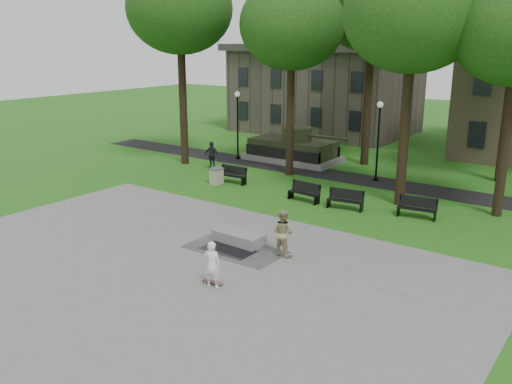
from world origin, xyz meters
TOP-DOWN VIEW (x-y plane):
  - ground at (0.00, 0.00)m, footprint 120.00×120.00m
  - plaza at (0.00, -5.00)m, footprint 22.00×16.00m
  - footpath at (0.00, 12.00)m, footprint 44.00×2.60m
  - building_left at (-11.00, 26.50)m, footprint 15.00×10.00m
  - tree_0 at (-12.00, 9.00)m, footprint 6.80×6.80m
  - tree_1 at (-4.50, 10.50)m, footprint 6.20×6.20m
  - tree_2 at (3.50, 8.50)m, footprint 6.60×6.60m
  - tree_4 at (-2.00, 16.00)m, footprint 7.20×7.20m
  - lamp_left at (-10.00, 12.30)m, footprint 0.36×0.36m
  - lamp_mid at (0.50, 12.30)m, footprint 0.36×0.36m
  - tank_monument at (-6.46, 14.00)m, footprint 7.45×3.40m
  - puddle at (0.38, -1.63)m, footprint 2.20×1.20m
  - concrete_block at (0.21, -0.70)m, footprint 2.23×1.08m
  - skateboard at (1.93, -4.36)m, footprint 0.80×0.30m
  - skateboarder at (2.12, -4.60)m, footprint 0.70×0.56m
  - friend_watching at (2.46, -0.78)m, footprint 0.96×0.78m
  - pedestrian_walker at (-9.45, 8.82)m, footprint 1.09×0.53m
  - park_bench_0 at (-6.10, 6.84)m, footprint 1.82×0.60m
  - park_bench_1 at (-0.73, 6.11)m, footprint 1.84×0.69m
  - park_bench_2 at (1.66, 6.13)m, footprint 1.85×0.79m
  - park_bench_3 at (5.02, 6.91)m, footprint 1.85×0.77m
  - trash_bin at (-6.72, 6.07)m, footprint 0.69×0.69m

SIDE VIEW (x-z plane):
  - ground at x=0.00m, z-range 0.00..0.00m
  - footpath at x=0.00m, z-range 0.00..0.01m
  - plaza at x=0.00m, z-range 0.00..0.02m
  - puddle at x=0.38m, z-range 0.02..0.02m
  - skateboard at x=1.93m, z-range 0.02..0.09m
  - concrete_block at x=0.21m, z-range 0.02..0.47m
  - trash_bin at x=-6.72m, z-range 0.01..0.97m
  - park_bench_0 at x=-6.10m, z-range 0.02..1.02m
  - park_bench_1 at x=-0.73m, z-range 0.02..1.02m
  - park_bench_2 at x=1.66m, z-range 0.02..1.02m
  - park_bench_3 at x=5.02m, z-range 0.02..1.02m
  - tank_monument at x=-6.46m, z-range -0.34..2.06m
  - skateboarder at x=2.12m, z-range 0.02..1.70m
  - pedestrian_walker at x=-9.45m, z-range 0.00..1.81m
  - friend_watching at x=2.46m, z-range 0.02..1.89m
  - lamp_left at x=-10.00m, z-range 0.43..5.16m
  - lamp_mid at x=0.50m, z-range 0.43..5.16m
  - building_left at x=-11.00m, z-range 0.00..7.20m
  - tree_1 at x=-4.50m, z-range 3.14..14.77m
  - tree_2 at x=3.50m, z-range 3.23..15.40m
  - tree_0 at x=-12.00m, z-range 3.54..16.51m
  - tree_4 at x=-2.00m, z-range 3.64..17.14m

